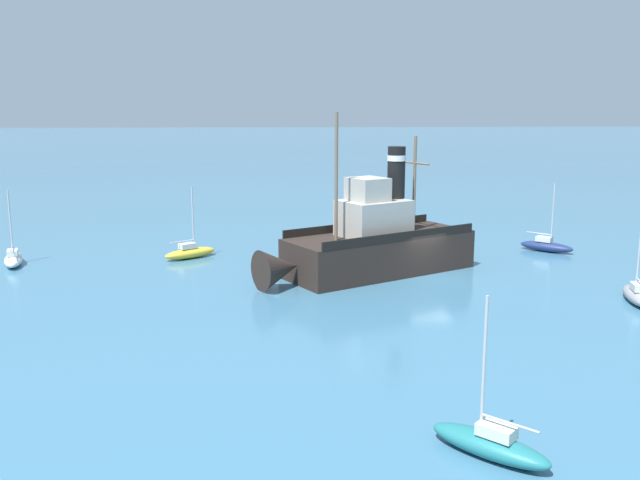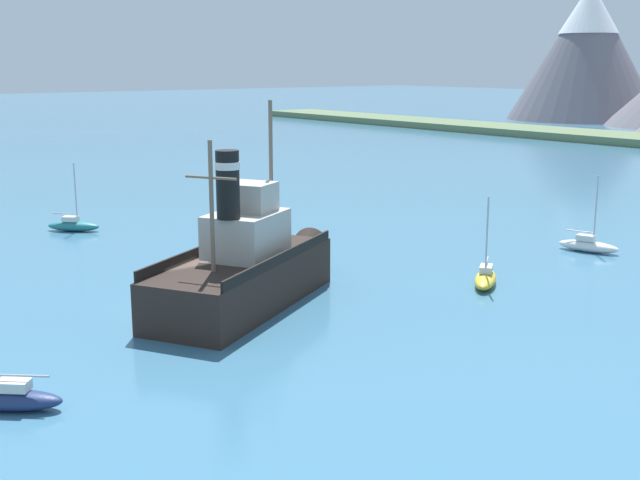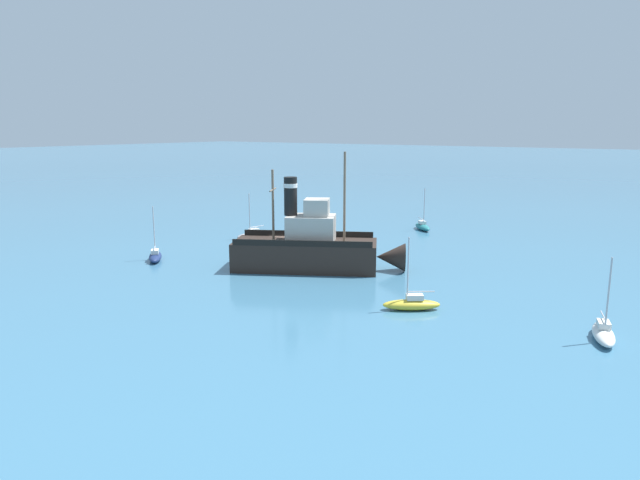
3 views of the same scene
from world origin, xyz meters
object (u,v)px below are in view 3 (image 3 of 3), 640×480
at_px(old_tugboat, 312,248).
at_px(sailboat_teal, 423,226).
at_px(sailboat_grey, 252,235).
at_px(sailboat_yellow, 412,304).
at_px(sailboat_white, 603,333).
at_px(sailboat_navy, 155,256).

distance_m(old_tugboat, sailboat_teal, 22.54).
bearing_deg(old_tugboat, sailboat_grey, -118.95).
xyz_separation_m(old_tugboat, sailboat_yellow, (5.23, 11.77, -1.40)).
xyz_separation_m(sailboat_teal, sailboat_white, (26.51, 23.27, 0.00)).
relative_size(old_tugboat, sailboat_white, 2.91).
height_order(sailboat_yellow, sailboat_navy, same).
height_order(sailboat_navy, sailboat_white, same).
height_order(sailboat_teal, sailboat_navy, same).
height_order(old_tugboat, sailboat_yellow, old_tugboat).
bearing_deg(sailboat_white, sailboat_grey, -107.29).
distance_m(sailboat_yellow, sailboat_grey, 27.85).
bearing_deg(sailboat_yellow, sailboat_grey, -116.65).
relative_size(sailboat_navy, sailboat_grey, 1.00).
bearing_deg(sailboat_yellow, sailboat_white, 96.17).
relative_size(old_tugboat, sailboat_yellow, 2.91).
height_order(sailboat_yellow, sailboat_white, same).
distance_m(old_tugboat, sailboat_white, 23.48).
xyz_separation_m(old_tugboat, sailboat_white, (4.01, 23.09, -1.40)).
bearing_deg(sailboat_yellow, sailboat_navy, -89.27).
relative_size(old_tugboat, sailboat_teal, 2.91).
bearing_deg(sailboat_white, sailboat_navy, -87.58).
distance_m(sailboat_white, sailboat_grey, 37.93).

